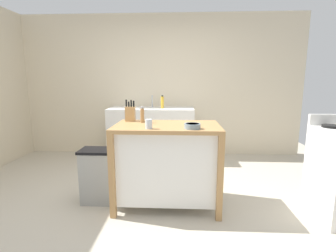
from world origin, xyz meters
name	(u,v)px	position (x,y,z in m)	size (l,w,h in m)	color
ground_plane	(146,205)	(0.00, 0.00, 0.00)	(6.25, 6.25, 0.00)	#BCB29E
wall_back	(161,86)	(0.00, 2.13, 1.30)	(5.25, 0.10, 2.60)	beige
kitchen_island	(167,161)	(0.23, 0.05, 0.52)	(1.14, 0.68, 0.92)	#AD7F4C
knife_block	(130,113)	(-0.22, 0.29, 1.02)	(0.11, 0.09, 0.25)	tan
bowl_stoneware_deep	(192,126)	(0.50, -0.17, 0.95)	(0.16, 0.16, 0.05)	gray
drinking_cup	(149,124)	(0.07, -0.19, 0.97)	(0.07, 0.07, 0.10)	silver
pepper_grinder	(142,115)	(-0.06, 0.18, 1.01)	(0.04, 0.04, 0.19)	#AD7F4C
trash_bin	(97,175)	(-0.58, 0.07, 0.32)	(0.36, 0.28, 0.63)	gray
sink_counter	(152,133)	(-0.14, 1.78, 0.46)	(1.51, 0.60, 0.92)	white
sink_faucet	(152,101)	(-0.14, 1.92, 1.03)	(0.02, 0.02, 0.22)	#B7BCC1
bottle_spray_cleaner	(162,102)	(0.05, 1.78, 1.03)	(0.06, 0.06, 0.23)	yellow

